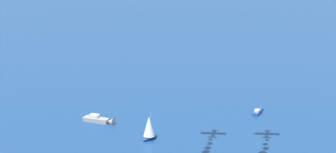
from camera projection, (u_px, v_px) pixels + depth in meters
sailboat_near_centre at (149, 128)px, 185.35m from camera, size 4.76×6.20×7.95m
motorboat_offshore at (100, 120)px, 200.71m from camera, size 10.77×5.05×3.03m
motorboat_trailing at (258, 111)px, 209.97m from camera, size 3.55×7.22×2.03m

